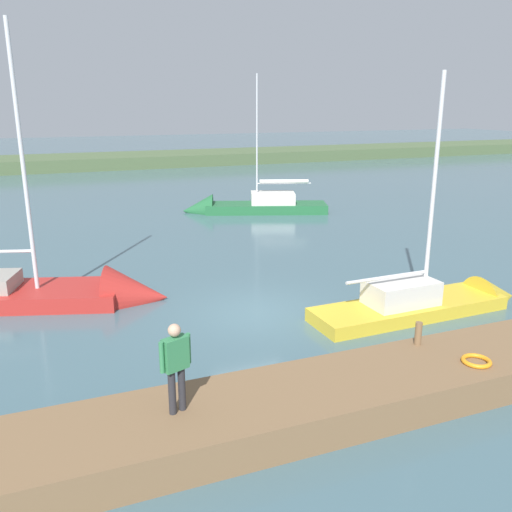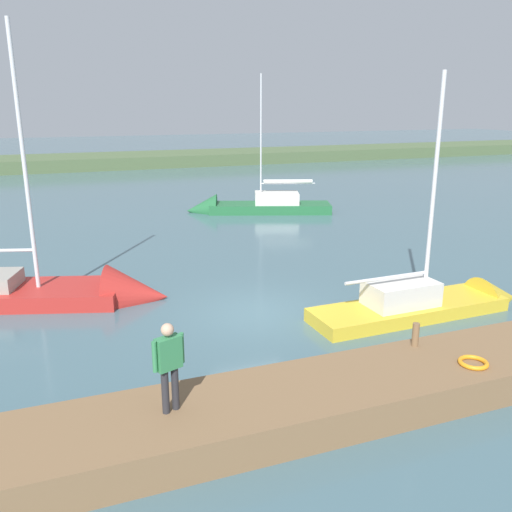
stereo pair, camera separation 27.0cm
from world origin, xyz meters
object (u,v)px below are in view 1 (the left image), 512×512
sailboat_far_left (434,306)px  person_on_dock (176,361)px  mooring_post_near (418,333)px  sailboat_outer_mooring (245,209)px  life_ring_buoy (476,361)px  sailboat_far_right (61,298)px

sailboat_far_left → person_on_dock: bearing=-158.6°
mooring_post_near → sailboat_outer_mooring: size_ratio=0.06×
life_ring_buoy → person_on_dock: person_on_dock is taller
mooring_post_near → sailboat_far_right: size_ratio=0.06×
life_ring_buoy → person_on_dock: bearing=-4.7°
sailboat_far_right → person_on_dock: bearing=-61.5°
life_ring_buoy → person_on_dock: 6.77m
life_ring_buoy → sailboat_far_left: bearing=-120.1°
life_ring_buoy → sailboat_far_left: sailboat_far_left is taller
mooring_post_near → sailboat_far_right: sailboat_far_right is taller
sailboat_far_left → sailboat_outer_mooring: bearing=88.4°
sailboat_outer_mooring → mooring_post_near: bearing=100.8°
life_ring_buoy → sailboat_outer_mooring: sailboat_outer_mooring is taller
sailboat_outer_mooring → life_ring_buoy: bearing=102.9°
life_ring_buoy → sailboat_far_left: 5.20m
sailboat_far_left → mooring_post_near: bearing=-136.7°
sailboat_far_left → person_on_dock: size_ratio=4.57×
mooring_post_near → sailboat_far_left: (-3.20, -3.18, -0.91)m
life_ring_buoy → sailboat_outer_mooring: size_ratio=0.07×
sailboat_far_left → person_on_dock: (9.27, 3.91, 1.66)m
mooring_post_near → sailboat_far_left: size_ratio=0.07×
life_ring_buoy → person_on_dock: size_ratio=0.37×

